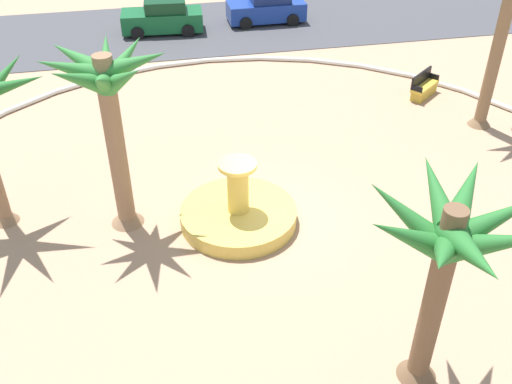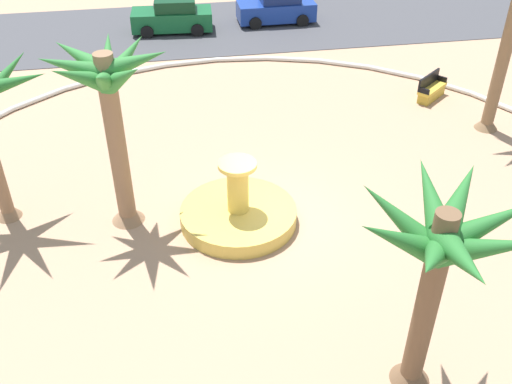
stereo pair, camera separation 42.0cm
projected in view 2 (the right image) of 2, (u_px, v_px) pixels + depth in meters
ground_plane at (263, 219)px, 17.36m from camera, size 80.00×80.00×0.00m
plaza_curb at (263, 216)px, 17.30m from camera, size 23.95×23.95×0.20m
street_asphalt at (206, 28)px, 30.52m from camera, size 48.00×8.00×0.03m
fountain at (238, 213)px, 17.09m from camera, size 3.39×3.39×2.04m
palm_tree_near_fountain at (109, 98)px, 15.05m from camera, size 3.29×3.15×5.42m
palm_tree_mid_plaza at (440, 253)px, 10.67m from camera, size 3.58×3.73×4.80m
bench_west at (431, 91)px, 23.65m from camera, size 1.55×1.40×1.00m
parked_car_leftmost at (173, 16)px, 29.65m from camera, size 4.11×2.14×1.67m
parked_car_second at (277, 8)px, 30.74m from camera, size 4.01×1.93×1.67m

